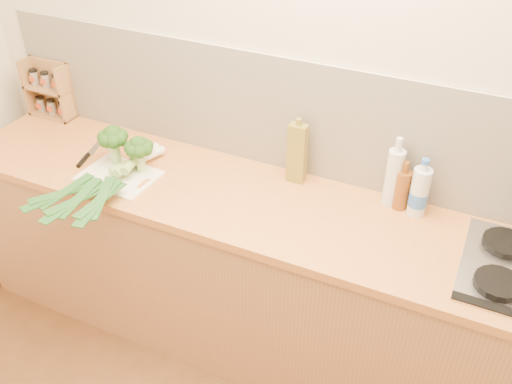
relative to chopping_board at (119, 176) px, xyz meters
The scene contains 14 objects.
room_shell 0.91m from the chopping_board, 27.11° to the left, with size 3.50×3.50×3.50m.
counter 0.90m from the chopping_board, ahead, with size 3.20×0.62×0.90m.
chopping_board is the anchor object (origin of this frame).
broccoli_left 0.18m from the chopping_board, 131.34° to the left, with size 0.14×0.14×0.20m.
broccoli_right 0.16m from the chopping_board, 46.53° to the left, with size 0.13×0.13×0.18m.
leek_front 0.04m from the chopping_board, 150.00° to the right, with size 0.31×0.68×0.04m.
leek_mid 0.06m from the chopping_board, 56.98° to the right, with size 0.15×0.70×0.04m.
leek_back 0.10m from the chopping_board, 36.18° to the right, with size 0.17×0.65×0.04m.
chefs_knife 0.25m from the chopping_board, 164.91° to the left, with size 0.09×0.27×0.02m.
spice_rack 0.77m from the chopping_board, 152.68° to the left, with size 0.26×0.10×0.31m.
oil_tin 0.82m from the chopping_board, 23.30° to the left, with size 0.08×0.05×0.31m.
glass_bottle 1.22m from the chopping_board, 15.67° to the left, with size 0.07×0.07×0.32m.
amber_bottle 1.26m from the chopping_board, 14.66° to the left, with size 0.06×0.06×0.23m.
water_bottle 1.32m from the chopping_board, 13.34° to the left, with size 0.08×0.08×0.24m.
Camera 1 is at (0.71, -0.60, 2.36)m, focal length 40.00 mm.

